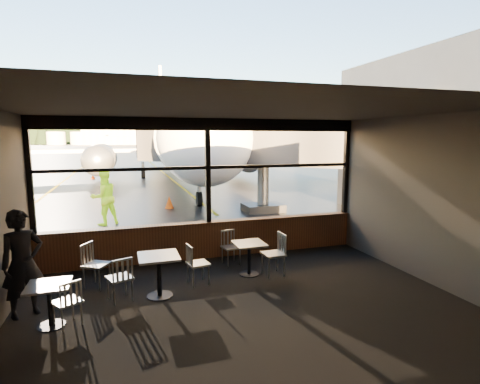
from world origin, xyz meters
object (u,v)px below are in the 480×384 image
cafe_table_mid (159,276)px  cone_nose (169,202)px  chair_near_n (231,248)px  chair_left_s (67,302)px  chair_near_w (198,264)px  chair_mid_w (96,265)px  jet_bridge (263,149)px  passenger (23,264)px  ground_crew (104,197)px  chair_mid_s (120,278)px  chair_near_e (273,254)px  cone_wing (93,176)px  airliner (173,104)px  cafe_table_near (249,259)px  cafe_table_left (50,306)px

cafe_table_mid → cone_nose: 9.30m
chair_near_n → chair_left_s: chair_near_n is taller
chair_near_w → chair_mid_w: (-2.00, 0.48, 0.03)m
chair_near_n → chair_mid_w: size_ratio=0.90×
jet_bridge → chair_left_s: (-6.57, -8.27, -2.17)m
chair_mid_w → passenger: size_ratio=0.50×
chair_near_n → ground_crew: ground_crew is taller
chair_mid_s → chair_mid_w: (-0.45, 0.83, 0.03)m
chair_near_e → cone_nose: chair_near_e is taller
chair_mid_w → chair_left_s: 1.62m
chair_near_e → cone_wing: size_ratio=2.20×
jet_bridge → chair_near_w: 8.59m
chair_mid_w → chair_near_w: bearing=108.0°
airliner → cafe_table_near: bearing=-90.7°
chair_mid_s → ground_crew: ground_crew is taller
airliner → chair_near_e: 21.81m
chair_left_s → passenger: (-0.73, 0.61, 0.52)m
cafe_table_near → chair_mid_s: size_ratio=0.85×
passenger → cone_wing: (-0.39, 22.93, -0.71)m
chair_mid_s → chair_left_s: size_ratio=1.09×
chair_near_e → chair_mid_w: size_ratio=1.04×
chair_near_n → chair_left_s: bearing=22.2°
chair_near_e → passenger: passenger is taller
chair_left_s → chair_mid_s: bearing=11.9°
chair_left_s → passenger: size_ratio=0.43×
cafe_table_mid → chair_left_s: 1.68m
cafe_table_mid → chair_near_n: (1.83, 1.38, 0.00)m
cafe_table_near → cone_nose: size_ratio=1.39×
airliner → chair_near_w: airliner is taller
cone_nose → airliner: bearing=81.1°
chair_mid_s → passenger: size_ratio=0.47×
jet_bridge → cone_nose: 4.67m
airliner → chair_near_n: size_ratio=43.98×
chair_near_n → cone_nose: chair_near_n is taller
chair_near_w → airliner: bearing=164.2°
cafe_table_left → cafe_table_near: bearing=17.8°
cafe_table_mid → chair_near_w: 0.93m
chair_near_w → ground_crew: (-2.05, 6.39, 0.53)m
jet_bridge → cone_wing: 17.26m
cafe_table_mid → chair_mid_s: bearing=175.9°
chair_near_n → cone_nose: size_ratio=1.56×
ground_crew → cone_wing: bearing=-110.7°
chair_near_e → chair_left_s: (-4.04, -1.09, -0.08)m
chair_near_w → chair_left_s: size_ratio=1.08×
jet_bridge → chair_near_e: 7.90m
cafe_table_near → passenger: passenger is taller
jet_bridge → chair_mid_w: 9.37m
chair_near_e → passenger: size_ratio=0.52×
jet_bridge → chair_near_w: size_ratio=13.62×
chair_near_n → passenger: (-4.09, -1.46, 0.51)m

